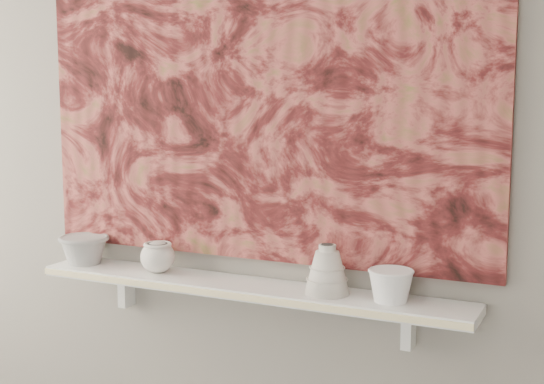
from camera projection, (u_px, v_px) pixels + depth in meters
The scene contains 11 objects.
wall_back at pixel (259, 143), 2.32m from camera, with size 3.60×3.60×0.00m, color gray.
shelf at pixel (246, 288), 2.30m from camera, with size 1.40×0.18×0.03m, color white.
shelf_stripe at pixel (231, 296), 2.22m from camera, with size 1.40×0.01×0.02m, color #FAE8A6.
bracket_left at pixel (126, 289), 2.57m from camera, with size 0.03×0.06×0.12m, color white.
bracket_right at pixel (409, 328), 2.16m from camera, with size 0.03×0.06×0.12m, color white.
painting at pixel (257, 81), 2.28m from camera, with size 1.50×0.03×1.10m, color #5B1B1C.
house_motif at pixel (399, 191), 2.13m from camera, with size 0.09×0.00×0.08m, color black.
bowl_grey at pixel (84, 249), 2.55m from camera, with size 0.17×0.17×0.10m, color gray, non-canonical shape.
cup_cream at pixel (158, 257), 2.42m from camera, with size 0.11×0.11×0.10m, color silver, non-canonical shape.
bell_vessel at pixel (327, 269), 2.17m from camera, with size 0.13×0.13×0.14m, color silver, non-canonical shape.
bowl_white at pixel (391, 285), 2.10m from camera, with size 0.13×0.13×0.09m, color white, non-canonical shape.
Camera 1 is at (1.03, -0.48, 1.52)m, focal length 50.00 mm.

